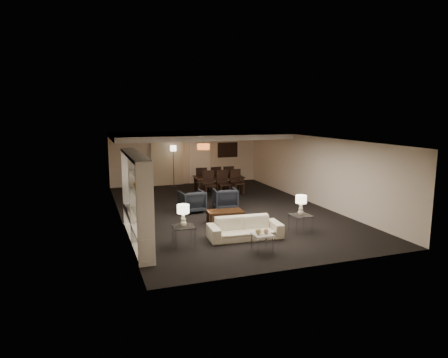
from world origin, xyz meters
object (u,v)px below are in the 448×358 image
at_px(table_lamp_left, 183,216).
at_px(chair_nr, 238,183).
at_px(chair_fr, 227,178).
at_px(chair_fl, 201,179).
at_px(table_lamp_right, 301,205).
at_px(chair_nm, 224,184).
at_px(sofa, 245,228).
at_px(floor_speaker, 141,220).
at_px(pendant_light, 203,147).
at_px(side_table_left, 184,236).
at_px(vase_amber, 137,183).
at_px(vase_blue, 143,212).
at_px(coffee_table, 225,217).
at_px(side_table_right, 300,224).
at_px(floor_lamp, 174,166).
at_px(chair_fm, 214,179).
at_px(dining_table, 219,185).
at_px(chair_nl, 210,184).
at_px(armchair_left, 192,201).
at_px(television, 133,196).
at_px(armchair_right, 225,199).
at_px(marble_table, 262,243).

relative_size(table_lamp_left, chair_nr, 0.53).
bearing_deg(chair_fr, chair_fl, 1.17).
bearing_deg(table_lamp_right, chair_fl, 99.03).
bearing_deg(chair_nm, sofa, -103.14).
bearing_deg(chair_nm, floor_speaker, -132.50).
distance_m(pendant_light, chair_nm, 2.01).
bearing_deg(chair_nr, chair_fl, 125.26).
height_order(side_table_left, floor_speaker, floor_speaker).
bearing_deg(chair_fr, vase_amber, 54.89).
height_order(table_lamp_left, vase_blue, vase_blue).
relative_size(coffee_table, side_table_left, 2.00).
bearing_deg(side_table_right, vase_blue, -170.60).
xyz_separation_m(chair_fr, floor_lamp, (-2.04, 1.50, 0.41)).
bearing_deg(pendant_light, chair_nr, -52.91).
bearing_deg(chair_fr, chair_fm, 1.17).
xyz_separation_m(dining_table, chair_nl, (-0.60, -0.65, 0.17)).
height_order(armchair_left, table_lamp_right, table_lamp_right).
bearing_deg(vase_blue, floor_lamp, 73.56).
distance_m(vase_blue, chair_nr, 7.65).
bearing_deg(side_table_right, television, 162.44).
relative_size(chair_nm, chair_nr, 1.00).
bearing_deg(table_lamp_left, television, 127.08).
height_order(table_lamp_right, vase_blue, vase_blue).
height_order(armchair_right, chair_fl, chair_fl).
relative_size(coffee_table, armchair_right, 1.34).
bearing_deg(chair_nm, side_table_left, -118.98).
distance_m(chair_nl, chair_nr, 1.20).
xyz_separation_m(side_table_left, marble_table, (1.70, -1.10, -0.03)).
xyz_separation_m(chair_nl, chair_fr, (1.20, 1.30, 0.00)).
xyz_separation_m(table_lamp_right, chair_nm, (-0.45, 5.29, -0.26)).
bearing_deg(table_lamp_left, pendant_light, 69.37).
relative_size(floor_speaker, chair_fl, 0.91).
height_order(sofa, chair_fm, chair_fm).
relative_size(vase_blue, chair_nl, 0.16).
bearing_deg(floor_lamp, chair_nm, -62.68).
relative_size(table_lamp_left, vase_blue, 3.25).
relative_size(table_lamp_left, dining_table, 0.28).
relative_size(dining_table, chair_fl, 1.92).
bearing_deg(chair_fr, side_table_right, 89.84).
distance_m(table_lamp_right, chair_fm, 6.61).
distance_m(coffee_table, marble_table, 2.70).
height_order(side_table_left, table_lamp_left, table_lamp_left).
bearing_deg(chair_fl, dining_table, 138.76).
distance_m(sofa, side_table_left, 1.70).
xyz_separation_m(vase_amber, dining_table, (4.05, 5.69, -1.29)).
distance_m(table_lamp_left, dining_table, 6.65).
distance_m(pendant_light, television, 6.41).
xyz_separation_m(table_lamp_left, television, (-1.07, 1.41, 0.29)).
height_order(chair_nm, chair_nr, same).
bearing_deg(chair_fl, pendant_light, -147.95).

